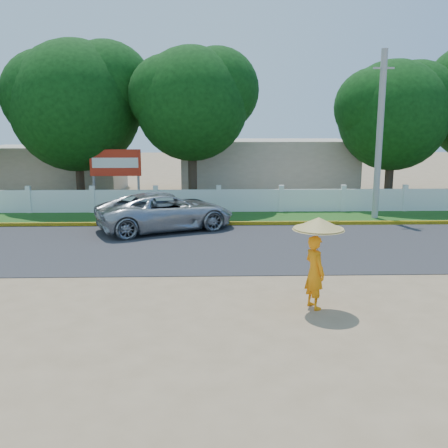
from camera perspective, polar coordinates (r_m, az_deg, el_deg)
name	(u,v)px	position (r m, az deg, el deg)	size (l,w,h in m)	color
ground	(226,288)	(13.10, 0.24, -7.34)	(120.00, 120.00, 0.00)	#9E8460
road	(222,246)	(17.42, -0.23, -2.51)	(60.00, 7.00, 0.02)	#38383A
grass_verge	(219,218)	(22.55, -0.54, 0.74)	(60.00, 3.50, 0.03)	#2D601E
curb	(220,224)	(20.87, -0.46, 0.04)	(40.00, 0.18, 0.16)	yellow
fence	(219,201)	(23.88, -0.61, 2.65)	(40.00, 0.10, 1.10)	silver
building_near	(266,167)	(30.70, 4.81, 6.56)	(10.00, 6.00, 3.20)	#B7AD99
building_far	(56,169)	(32.95, -18.62, 5.99)	(8.00, 5.00, 2.80)	#B7AD99
utility_pole	(380,136)	(23.08, 17.35, 9.56)	(0.28, 0.28, 7.30)	#979795
vehicle	(166,211)	(20.05, -6.66, 1.45)	(2.51, 5.44, 1.51)	#A3A7AB
monk_with_parasol	(316,249)	(11.57, 10.52, -2.88)	(1.18, 1.18, 2.15)	orange
billboard	(115,166)	(25.21, -12.30, 6.50)	(2.50, 0.13, 2.95)	gray
tree_row	(241,107)	(26.32, 1.94, 13.21)	(35.74, 7.71, 8.81)	#473828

